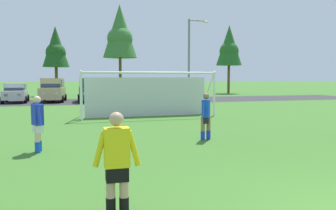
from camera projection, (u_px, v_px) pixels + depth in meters
ground_plane at (154, 115)px, 19.21m from camera, size 400.00×400.00×0.00m
parking_lot_strip at (123, 101)px, 31.57m from camera, size 52.00×8.40×0.01m
soccer_ball at (130, 138)px, 11.29m from camera, size 0.22×0.22×0.22m
soccer_goal at (148, 94)px, 18.34m from camera, size 7.46×2.10×2.57m
referee at (117, 165)px, 5.00m from camera, size 0.73×0.24×1.64m
player_striker_near at (38, 124)px, 9.50m from camera, size 0.38×0.73×1.64m
player_midfield_center at (206, 116)px, 11.42m from camera, size 0.53×0.63×1.64m
parked_car_slot_far_left at (16, 93)px, 29.04m from camera, size 2.24×4.30×1.72m
parked_car_slot_left at (53, 90)px, 29.96m from camera, size 2.32×4.70×2.16m
parked_car_slot_center_left at (90, 90)px, 29.99m from camera, size 2.16×4.61×2.16m
parked_car_slot_center at (117, 89)px, 31.88m from camera, size 2.24×4.65×2.16m
parked_car_slot_center_right at (149, 91)px, 32.06m from camera, size 2.17×4.27×1.72m
parked_car_slot_right at (170, 88)px, 33.77m from camera, size 2.16×4.61×2.16m
tree_mid_left at (56, 48)px, 40.23m from camera, size 3.19×3.19×8.51m
tree_center_back at (120, 33)px, 41.58m from camera, size 4.30×4.30×11.46m
tree_mid_right at (229, 47)px, 46.36m from camera, size 3.60×3.60×9.60m
street_lamp at (191, 60)px, 28.72m from camera, size 2.00×0.32×7.27m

